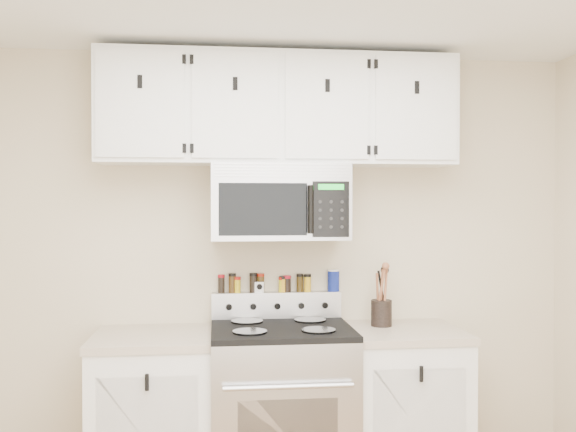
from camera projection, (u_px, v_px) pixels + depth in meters
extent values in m
cube|color=#C4B393|center=(276.00, 266.00, 3.80)|extent=(3.50, 0.01, 2.50)
cube|color=#B7B7BA|center=(281.00, 416.00, 3.50)|extent=(0.76, 0.65, 0.92)
cube|color=black|center=(281.00, 329.00, 3.49)|extent=(0.76, 0.65, 0.03)
cube|color=#B7B7BA|center=(277.00, 305.00, 3.77)|extent=(0.76, 0.08, 0.15)
cylinder|color=black|center=(250.00, 332.00, 3.32)|extent=(0.18, 0.18, 0.01)
cylinder|color=black|center=(318.00, 330.00, 3.36)|extent=(0.18, 0.18, 0.01)
cylinder|color=black|center=(247.00, 321.00, 3.62)|extent=(0.18, 0.18, 0.01)
cylinder|color=black|center=(310.00, 320.00, 3.66)|extent=(0.18, 0.18, 0.01)
cube|color=white|center=(153.00, 423.00, 3.45)|extent=(0.62, 0.60, 0.88)
cube|color=tan|center=(153.00, 338.00, 3.44)|extent=(0.64, 0.62, 0.04)
cube|color=white|center=(403.00, 414.00, 3.60)|extent=(0.62, 0.60, 0.88)
cube|color=tan|center=(403.00, 332.00, 3.59)|extent=(0.64, 0.62, 0.04)
cube|color=#9E9EA3|center=(279.00, 202.00, 3.61)|extent=(0.76, 0.38, 0.42)
cube|color=#B7B7BA|center=(283.00, 170.00, 3.41)|extent=(0.73, 0.01, 0.08)
cube|color=black|center=(263.00, 209.00, 3.40)|extent=(0.47, 0.01, 0.28)
cube|color=black|center=(331.00, 209.00, 3.44)|extent=(0.20, 0.01, 0.30)
cylinder|color=black|center=(311.00, 209.00, 3.39)|extent=(0.03, 0.03, 0.26)
cube|color=white|center=(279.00, 110.00, 3.63)|extent=(2.00, 0.33, 0.62)
cube|color=white|center=(140.00, 103.00, 3.37)|extent=(0.46, 0.01, 0.57)
cube|color=black|center=(140.00, 82.00, 3.36)|extent=(0.02, 0.01, 0.07)
cube|color=white|center=(235.00, 105.00, 3.43)|extent=(0.46, 0.01, 0.57)
cube|color=black|center=(235.00, 84.00, 3.42)|extent=(0.03, 0.01, 0.07)
cube|color=white|center=(327.00, 106.00, 3.49)|extent=(0.46, 0.01, 0.57)
cube|color=black|center=(328.00, 85.00, 3.48)|extent=(0.03, 0.01, 0.07)
cube|color=white|center=(416.00, 108.00, 3.54)|extent=(0.46, 0.01, 0.57)
cube|color=black|center=(417.00, 87.00, 3.53)|extent=(0.02, 0.01, 0.07)
cylinder|color=black|center=(381.00, 313.00, 3.66)|extent=(0.12, 0.12, 0.15)
cylinder|color=brown|center=(381.00, 293.00, 3.66)|extent=(0.01, 0.01, 0.28)
cylinder|color=brown|center=(385.00, 292.00, 3.65)|extent=(0.01, 0.01, 0.30)
cylinder|color=brown|center=(378.00, 295.00, 3.67)|extent=(0.01, 0.01, 0.26)
cylinder|color=black|center=(382.00, 294.00, 3.68)|extent=(0.01, 0.01, 0.27)
cylinder|color=brown|center=(381.00, 293.00, 3.64)|extent=(0.01, 0.01, 0.29)
cube|color=white|center=(259.00, 287.00, 3.76)|extent=(0.06, 0.05, 0.06)
cylinder|color=navy|center=(333.00, 281.00, 3.81)|extent=(0.07, 0.07, 0.12)
cylinder|color=white|center=(333.00, 270.00, 3.81)|extent=(0.07, 0.07, 0.01)
cylinder|color=black|center=(221.00, 285.00, 3.73)|extent=(0.04, 0.04, 0.09)
cylinder|color=maroon|center=(221.00, 276.00, 3.73)|extent=(0.04, 0.04, 0.02)
cylinder|color=#412A0F|center=(232.00, 284.00, 3.74)|extent=(0.04, 0.04, 0.10)
cylinder|color=black|center=(232.00, 275.00, 3.74)|extent=(0.04, 0.04, 0.02)
cylinder|color=gold|center=(237.00, 286.00, 3.74)|extent=(0.04, 0.04, 0.08)
cylinder|color=#A6120C|center=(237.00, 278.00, 3.74)|extent=(0.04, 0.04, 0.02)
cylinder|color=black|center=(253.00, 284.00, 3.75)|extent=(0.04, 0.04, 0.10)
cylinder|color=black|center=(253.00, 274.00, 3.75)|extent=(0.05, 0.05, 0.02)
cylinder|color=#3A2A0E|center=(261.00, 284.00, 3.76)|extent=(0.04, 0.04, 0.09)
cylinder|color=maroon|center=(261.00, 275.00, 3.76)|extent=(0.04, 0.04, 0.02)
cylinder|color=yellow|center=(282.00, 286.00, 3.77)|extent=(0.04, 0.04, 0.07)
cylinder|color=#A8180C|center=(282.00, 278.00, 3.77)|extent=(0.04, 0.04, 0.02)
cylinder|color=gold|center=(283.00, 285.00, 3.77)|extent=(0.04, 0.04, 0.08)
cylinder|color=black|center=(283.00, 277.00, 3.77)|extent=(0.05, 0.05, 0.02)
cylinder|color=black|center=(287.00, 285.00, 3.78)|extent=(0.05, 0.05, 0.08)
cylinder|color=#B30D20|center=(287.00, 277.00, 3.77)|extent=(0.05, 0.05, 0.02)
cylinder|color=#3A2A0D|center=(300.00, 284.00, 3.78)|extent=(0.04, 0.04, 0.09)
cylinder|color=black|center=(300.00, 275.00, 3.78)|extent=(0.04, 0.04, 0.02)
cylinder|color=gold|center=(307.00, 284.00, 3.79)|extent=(0.04, 0.04, 0.09)
cylinder|color=black|center=(307.00, 275.00, 3.79)|extent=(0.04, 0.04, 0.02)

